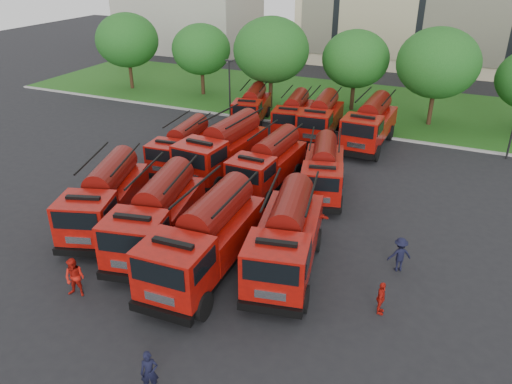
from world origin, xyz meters
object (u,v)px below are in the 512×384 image
Objects in this scene: fire_truck_3 at (286,237)px; fire_truck_10 at (321,117)px; fire_truck_2 at (206,239)px; fire_truck_6 at (268,163)px; fire_truck_7 at (323,169)px; firefighter_4 at (154,176)px; firefighter_3 at (397,270)px; fire_truck_5 at (223,148)px; firefighter_1 at (78,295)px; fire_truck_0 at (106,197)px; fire_truck_9 at (294,114)px; firefighter_5 at (313,230)px; fire_truck_11 at (370,124)px; fire_truck_1 at (157,215)px; fire_truck_4 at (182,146)px; firefighter_2 at (379,313)px; fire_truck_8 at (252,106)px.

fire_truck_3 is 18.45m from fire_truck_10.
fire_truck_6 is at bearing 93.81° from fire_truck_2.
firefighter_4 is at bearing 177.06° from fire_truck_7.
fire_truck_7 is 8.71m from firefighter_3.
firefighter_3 is at bearing -30.26° from fire_truck_6.
firefighter_1 is at bearing -85.31° from fire_truck_5.
fire_truck_0 is 1.16× the size of fire_truck_9.
firefighter_5 is (0.93, -4.57, -1.53)m from fire_truck_7.
fire_truck_0 reaches higher than firefighter_4.
firefighter_5 is (6.43, -14.33, -1.48)m from fire_truck_9.
fire_truck_11 reaches higher than fire_truck_10.
fire_truck_2 is at bearing -62.37° from fire_truck_5.
firefighter_3 is 0.99× the size of firefighter_4.
firefighter_1 is (-3.49, -23.53, -1.60)m from fire_truck_10.
fire_truck_2 reaches higher than fire_truck_3.
fire_truck_1 reaches higher than fire_truck_11.
fire_truck_7 is 9.15m from fire_truck_11.
fire_truck_6 reaches higher than fire_truck_9.
fire_truck_0 reaches higher than firefighter_5.
fire_truck_5 reaches higher than fire_truck_11.
fire_truck_3 is 13.70m from fire_truck_4.
firefighter_3 is at bearing -10.37° from fire_truck_0.
fire_truck_2 is 1.23× the size of fire_truck_4.
firefighter_1 is (-7.51, -5.53, -1.74)m from fire_truck_3.
fire_truck_10 is 4.77× the size of firefighter_2.
fire_truck_9 reaches higher than firefighter_4.
fire_truck_7 is 0.92× the size of fire_truck_11.
fire_truck_0 is at bearing -151.97° from fire_truck_7.
firefighter_1 is at bearing 104.61° from firefighter_2.
fire_truck_9 is at bearing 175.23° from fire_truck_11.
fire_truck_4 is (-7.55, 10.22, -0.36)m from fire_truck_2.
fire_truck_11 is at bearing -62.25° from firefighter_5.
fire_truck_5 reaches higher than fire_truck_10.
firefighter_4 is (-5.29, -11.98, -1.48)m from fire_truck_9.
fire_truck_10 is at bearing 93.74° from fire_truck_7.
fire_truck_7 is 1.05× the size of fire_truck_8.
fire_truck_10 is at bearing 19.80° from firefighter_2.
fire_truck_11 is at bearing -20.21° from fire_truck_8.
fire_truck_10 is (3.63, 9.54, -0.21)m from fire_truck_5.
fire_truck_9 reaches higher than fire_truck_8.
firefighter_3 is (15.59, -6.39, -1.47)m from fire_truck_4.
firefighter_4 is at bearing 114.49° from fire_truck_1.
fire_truck_3 is at bearing -59.47° from fire_truck_6.
firefighter_2 is at bearing -74.68° from fire_truck_11.
fire_truck_7 is 11.21m from fire_truck_9.
firefighter_2 is (4.67, -1.32, -1.74)m from fire_truck_3.
fire_truck_10 reaches higher than fire_truck_7.
fire_truck_8 is at bearing 107.19° from fire_truck_3.
firefighter_4 is at bearing 96.62° from firefighter_1.
fire_truck_2 reaches higher than fire_truck_8.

